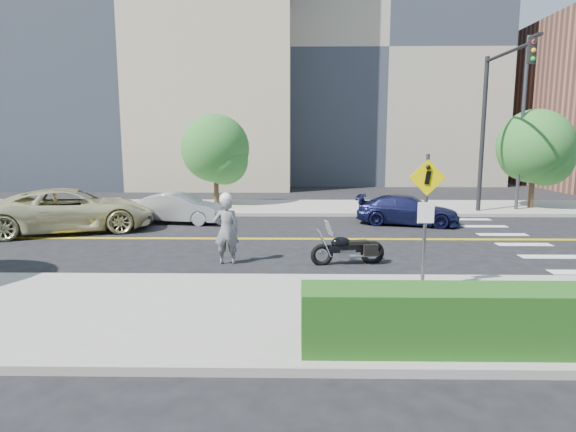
% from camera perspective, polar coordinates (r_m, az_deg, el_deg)
% --- Properties ---
extents(ground_plane, '(120.00, 120.00, 0.00)m').
position_cam_1_polar(ground_plane, '(16.98, -3.84, -2.71)').
color(ground_plane, black).
rests_on(ground_plane, ground).
extents(sidewalk_near, '(60.00, 5.00, 0.15)m').
position_cam_1_polar(sidewalk_near, '(9.77, -7.55, -11.23)').
color(sidewalk_near, '#9E9B91').
rests_on(sidewalk_near, ground_plane).
extents(sidewalk_far, '(60.00, 5.00, 0.15)m').
position_cam_1_polar(sidewalk_far, '(24.34, -2.38, 1.05)').
color(sidewalk_far, '#9E9B91').
rests_on(sidewalk_far, ground_plane).
extents(building_left, '(22.00, 14.00, 25.00)m').
position_cam_1_polar(building_left, '(41.22, -16.29, 21.35)').
color(building_left, tan).
rests_on(building_left, ground_plane).
extents(building_mid, '(18.00, 14.00, 20.00)m').
position_cam_1_polar(building_mid, '(43.57, 10.12, 17.53)').
color(building_mid, '#A39984').
rests_on(building_mid, ground_plane).
extents(lamp_post, '(0.16, 0.16, 8.00)m').
position_cam_1_polar(lamp_post, '(25.39, 26.00, 9.71)').
color(lamp_post, '#4C4C51').
rests_on(lamp_post, sidewalk_far).
extents(traffic_light, '(0.28, 4.50, 7.00)m').
position_cam_1_polar(traffic_light, '(23.31, 23.04, 11.33)').
color(traffic_light, black).
rests_on(traffic_light, sidewalk_far).
extents(pedestrian_sign, '(0.78, 0.08, 3.00)m').
position_cam_1_polar(pedestrian_sign, '(10.73, 16.02, 0.72)').
color(pedestrian_sign, '#4C4C51').
rests_on(pedestrian_sign, sidewalk_near).
extents(motorcyclist, '(0.74, 0.53, 2.01)m').
position_cam_1_polar(motorcyclist, '(13.49, -7.31, -1.48)').
color(motorcyclist, silver).
rests_on(motorcyclist, ground).
extents(motorcycle, '(2.13, 0.99, 1.25)m').
position_cam_1_polar(motorcycle, '(13.53, 7.16, -3.09)').
color(motorcycle, black).
rests_on(motorcycle, ground).
extents(suv, '(6.50, 4.66, 1.64)m').
position_cam_1_polar(suv, '(19.94, -24.24, 0.66)').
color(suv, beige).
rests_on(suv, ground).
extents(parked_car_silver, '(3.98, 1.91, 1.26)m').
position_cam_1_polar(parked_car_silver, '(20.57, -12.82, 0.92)').
color(parked_car_silver, silver).
rests_on(parked_car_silver, ground).
extents(parked_car_blue, '(4.41, 2.65, 1.19)m').
position_cam_1_polar(parked_car_blue, '(20.29, 13.96, 0.68)').
color(parked_car_blue, '#171A45').
rests_on(parked_car_blue, ground).
extents(tree_far_a, '(3.48, 3.48, 4.76)m').
position_cam_1_polar(tree_far_a, '(25.11, -8.60, 7.92)').
color(tree_far_a, '#382619').
rests_on(tree_far_a, ground).
extents(tree_far_b, '(3.56, 3.56, 4.92)m').
position_cam_1_polar(tree_far_b, '(26.33, 27.22, 7.35)').
color(tree_far_b, '#382619').
rests_on(tree_far_b, ground).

